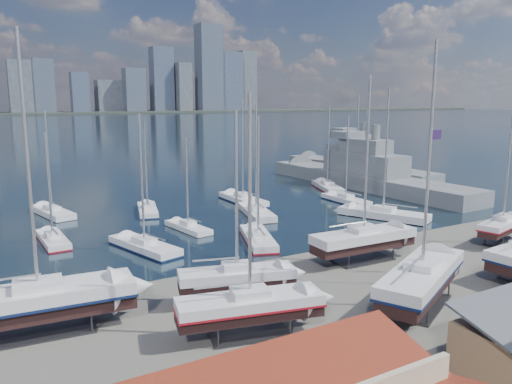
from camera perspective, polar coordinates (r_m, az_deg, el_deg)
ground at (r=42.91m, az=13.37°, el=-10.27°), size 1400.00×1400.00×0.00m
water at (r=340.38m, az=-25.47°, el=6.91°), size 1400.00×600.00×0.40m
sailboat_cradle_0 at (r=35.74m, az=-23.53°, el=-11.34°), size 12.29×4.37×19.22m
sailboat_cradle_1 at (r=32.66m, az=-0.69°, el=-12.88°), size 9.87×4.71×15.42m
sailboat_cradle_2 at (r=37.75m, az=-2.18°, el=-9.67°), size 9.02×4.75×14.31m
sailboat_cradle_3 at (r=38.79m, az=18.41°, el=-9.29°), size 12.15×8.22×18.98m
sailboat_cradle_4 at (r=48.10m, az=12.20°, el=-5.27°), size 10.66×3.30×17.16m
sailboat_cradle_6 at (r=59.10m, az=26.37°, el=-3.40°), size 8.46×4.12×13.40m
sailboat_moored_1 at (r=57.41m, az=-22.19°, el=-5.14°), size 2.57×8.28×12.28m
sailboat_moored_2 at (r=70.90m, az=-22.25°, el=-2.26°), size 4.63×9.88×14.40m
sailboat_moored_3 at (r=51.94m, az=-12.62°, el=-6.21°), size 5.17×9.96×14.34m
sailboat_moored_4 at (r=58.72m, az=-7.77°, el=-4.09°), size 3.18×7.73×11.33m
sailboat_moored_5 at (r=68.77m, az=-12.28°, el=-2.10°), size 4.44×8.82×12.69m
sailboat_moored_6 at (r=53.46m, az=0.24°, el=-5.47°), size 5.69×9.74×14.06m
sailboat_moored_7 at (r=65.72m, az=0.00°, el=-2.43°), size 5.25×10.39×15.11m
sailboat_moored_8 at (r=73.82m, az=-1.52°, el=-1.01°), size 2.96×10.54×15.75m
sailboat_moored_9 at (r=66.19m, az=14.33°, el=-2.67°), size 7.69×11.73×17.27m
sailboat_moored_10 at (r=75.01m, az=10.21°, el=-0.99°), size 2.70×9.05×13.45m
sailboat_moored_11 at (r=85.48m, az=8.16°, el=0.47°), size 6.21×10.46×15.12m
naval_ship_east at (r=88.77m, az=12.26°, el=1.59°), size 8.92×44.38×17.97m
naval_ship_west at (r=104.95m, az=11.35°, el=2.97°), size 7.61×38.89×17.48m
car_a at (r=28.14m, az=11.56°, el=-20.12°), size 1.89×4.50×1.52m
car_b at (r=32.31m, az=13.77°, el=-16.11°), size 4.44×2.58×1.38m
flagpole at (r=42.04m, az=19.13°, el=-0.33°), size 1.14×0.12×12.96m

